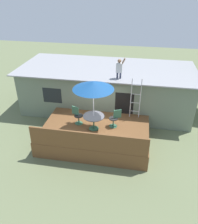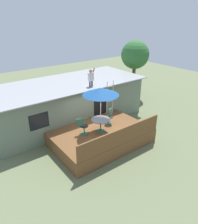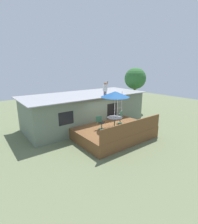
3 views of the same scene
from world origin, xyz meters
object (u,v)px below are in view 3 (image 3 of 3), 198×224
(person_figure, at_px, (105,88))
(patio_chair_right, at_px, (121,117))
(patio_umbrella, at_px, (115,94))
(backyard_tree, at_px, (135,79))
(patio_table, at_px, (115,120))
(step_ladder, at_px, (120,105))
(patio_chair_left, at_px, (101,123))

(person_figure, distance_m, patio_chair_right, 2.71)
(patio_umbrella, height_order, backyard_tree, backyard_tree)
(patio_table, relative_size, person_figure, 0.94)
(patio_table, relative_size, patio_chair_right, 1.13)
(patio_table, relative_size, step_ladder, 0.47)
(step_ladder, relative_size, backyard_tree, 0.46)
(person_figure, bearing_deg, patio_table, -113.06)
(patio_table, xyz_separation_m, backyard_tree, (7.00, 4.45, 2.24))
(patio_chair_left, xyz_separation_m, patio_chair_right, (1.91, 0.05, 0.00))
(patio_umbrella, xyz_separation_m, patio_chair_right, (0.98, 0.42, -1.89))
(person_figure, bearing_deg, backyard_tree, 20.36)
(patio_table, height_order, backyard_tree, backyard_tree)
(patio_umbrella, height_order, patio_chair_left, patio_umbrella)
(patio_chair_left, relative_size, backyard_tree, 0.19)
(person_figure, bearing_deg, step_ladder, -35.16)
(patio_chair_left, bearing_deg, backyard_tree, 49.24)
(patio_umbrella, height_order, person_figure, person_figure)
(patio_umbrella, bearing_deg, patio_table, -126.87)
(patio_chair_left, height_order, patio_chair_right, same)
(patio_table, height_order, patio_chair_left, patio_chair_left)
(step_ladder, bearing_deg, backyard_tree, 29.95)
(patio_chair_left, xyz_separation_m, backyard_tree, (7.92, 4.08, 2.37))
(person_figure, bearing_deg, patio_umbrella, -113.06)
(step_ladder, height_order, patio_chair_left, step_ladder)
(patio_chair_left, distance_m, backyard_tree, 9.22)
(patio_umbrella, height_order, step_ladder, patio_umbrella)
(patio_chair_left, height_order, backyard_tree, backyard_tree)
(step_ladder, bearing_deg, patio_chair_left, -157.92)
(patio_chair_right, relative_size, backyard_tree, 0.19)
(patio_table, distance_m, patio_chair_right, 1.08)
(step_ladder, xyz_separation_m, patio_chair_right, (-0.93, -1.10, -0.64))
(backyard_tree, bearing_deg, patio_chair_right, -146.18)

